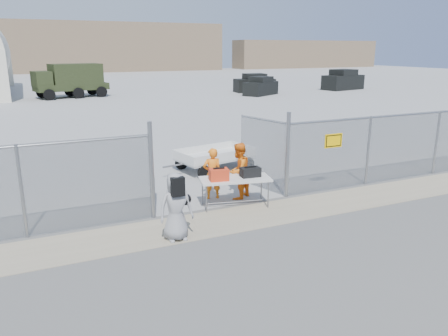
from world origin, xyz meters
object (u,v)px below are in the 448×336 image
security_worker_left (212,174)px  security_worker_right (239,171)px  utility_trailer (215,158)px  visitor (176,207)px  folding_table (235,192)px

security_worker_left → security_worker_right: bearing=166.5°
utility_trailer → security_worker_left: bearing=-125.9°
visitor → utility_trailer: (3.13, 5.13, -0.37)m
security_worker_right → utility_trailer: (0.58, 3.14, -0.40)m
security_worker_left → utility_trailer: 3.16m
utility_trailer → security_worker_right: bearing=-112.2°
security_worker_left → security_worker_right: size_ratio=0.92×
security_worker_left → visitor: 2.92m
utility_trailer → folding_table: bearing=-116.3°
security_worker_right → utility_trailer: bearing=-133.2°
folding_table → security_worker_left: security_worker_left is taller
folding_table → security_worker_right: 0.82m
folding_table → visitor: bearing=-134.8°
folding_table → security_worker_right: security_worker_right is taller
visitor → security_worker_right: bearing=38.3°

